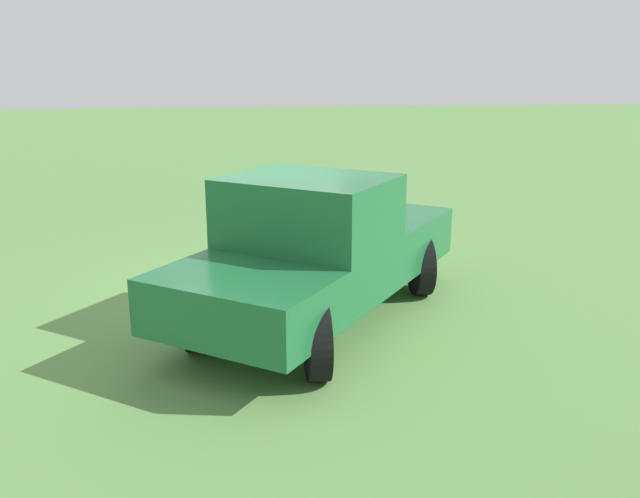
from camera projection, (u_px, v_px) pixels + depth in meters
ground_plane at (257, 298)px, 9.18m from camera, size 80.00×80.00×0.00m
pickup_truck at (315, 247)px, 8.12m from camera, size 4.81×4.20×1.83m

